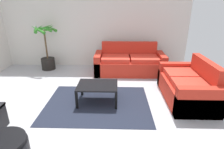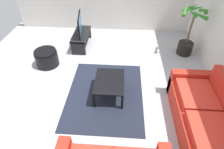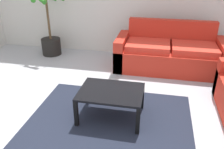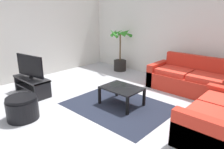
% 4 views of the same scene
% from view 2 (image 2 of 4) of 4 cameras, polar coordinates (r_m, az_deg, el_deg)
% --- Properties ---
extents(ground_plane, '(6.60, 6.60, 0.00)m').
position_cam_2_polar(ground_plane, '(4.53, -6.40, -2.91)').
color(ground_plane, '#B2B2B7').
extents(couch_main, '(2.08, 0.90, 0.90)m').
position_cam_2_polar(couch_main, '(3.84, 26.95, -12.09)').
color(couch_main, red).
rests_on(couch_main, ground).
extents(tv_stand, '(1.10, 0.45, 0.43)m').
position_cam_2_polar(tv_stand, '(5.88, -9.45, 11.23)').
color(tv_stand, black).
rests_on(tv_stand, ground).
extents(tv, '(0.94, 0.18, 0.57)m').
position_cam_2_polar(tv, '(5.68, -9.91, 15.17)').
color(tv, black).
rests_on(tv, tv_stand).
extents(coffee_table, '(0.85, 0.64, 0.41)m').
position_cam_2_polar(coffee_table, '(4.01, -0.80, -2.48)').
color(coffee_table, black).
rests_on(coffee_table, ground).
extents(area_rug, '(2.20, 1.70, 0.01)m').
position_cam_2_polar(area_rug, '(4.26, -2.11, -5.90)').
color(area_rug, '#1E2333').
rests_on(area_rug, ground).
extents(potted_palm, '(0.69, 0.72, 1.45)m').
position_cam_2_polar(potted_palm, '(5.69, 22.54, 10.71)').
color(potted_palm, black).
rests_on(potted_palm, ground).
extents(ottoman, '(0.60, 0.60, 0.45)m').
position_cam_2_polar(ottoman, '(5.28, -19.60, 4.88)').
color(ottoman, black).
rests_on(ottoman, ground).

